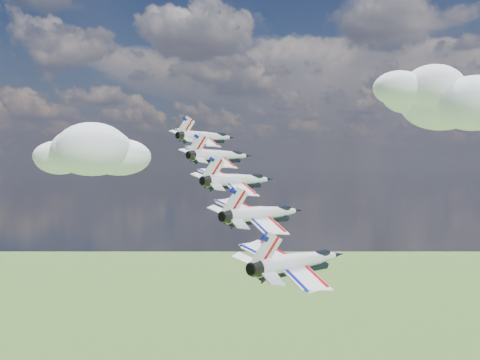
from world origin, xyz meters
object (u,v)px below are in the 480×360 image
at_px(jet_1, 222,155).
at_px(jet_3, 265,213).
at_px(jet_2, 240,180).
at_px(jet_4, 301,261).
at_px(jet_0, 208,137).

distance_m(jet_1, jet_3, 25.35).
height_order(jet_2, jet_4, jet_2).
height_order(jet_1, jet_3, jet_1).
relative_size(jet_1, jet_4, 1.00).
relative_size(jet_0, jet_4, 1.00).
bearing_deg(jet_1, jet_3, -30.73).
relative_size(jet_0, jet_2, 1.00).
bearing_deg(jet_3, jet_4, -30.73).
distance_m(jet_1, jet_4, 38.03).
relative_size(jet_1, jet_3, 1.00).
distance_m(jet_0, jet_2, 25.35).
bearing_deg(jet_2, jet_4, -30.73).
relative_size(jet_1, jet_2, 1.00).
height_order(jet_1, jet_2, jet_1).
distance_m(jet_2, jet_4, 25.35).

